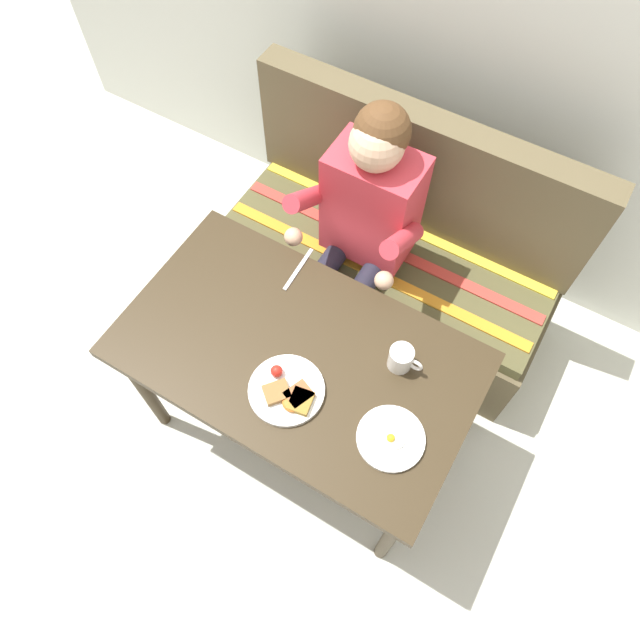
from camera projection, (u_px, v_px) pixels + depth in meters
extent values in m
plane|color=beige|center=(303.00, 425.00, 2.56)|extent=(8.00, 8.00, 0.00)
cube|color=#342817|center=(297.00, 355.00, 1.94)|extent=(1.20, 0.70, 0.04)
cylinder|color=#342817|center=(145.00, 389.00, 2.28)|extent=(0.05, 0.05, 0.69)
cylinder|color=#342817|center=(389.00, 538.00, 2.01)|extent=(0.05, 0.05, 0.69)
cylinder|color=#342817|center=(230.00, 282.00, 2.52)|extent=(0.05, 0.05, 0.69)
cylinder|color=#342817|center=(458.00, 402.00, 2.25)|extent=(0.05, 0.05, 0.69)
cube|color=brown|center=(383.00, 282.00, 2.69)|extent=(1.44, 0.56, 0.40)
cube|color=brown|center=(388.00, 253.00, 2.49)|extent=(1.40, 0.52, 0.06)
cube|color=brown|center=(421.00, 171.00, 2.32)|extent=(1.44, 0.12, 0.54)
cube|color=orange|center=(373.00, 272.00, 2.40)|extent=(1.38, 0.05, 0.01)
cube|color=#C63D33|center=(389.00, 249.00, 2.46)|extent=(1.38, 0.05, 0.01)
cube|color=yellow|center=(403.00, 226.00, 2.52)|extent=(1.38, 0.05, 0.01)
cube|color=#CC3541|center=(372.00, 205.00, 2.20)|extent=(0.34, 0.22, 0.48)
sphere|color=#DBAD89|center=(377.00, 144.00, 1.90)|extent=(0.19, 0.19, 0.19)
sphere|color=brown|center=(382.00, 131.00, 1.89)|extent=(0.19, 0.19, 0.19)
cylinder|color=#CC3541|center=(310.00, 197.00, 2.12)|extent=(0.07, 0.29, 0.23)
cylinder|color=#CC3541|center=(403.00, 240.00, 2.03)|extent=(0.07, 0.29, 0.23)
sphere|color=#DBAD89|center=(293.00, 237.00, 2.16)|extent=(0.07, 0.07, 0.07)
sphere|color=#DBAD89|center=(384.00, 281.00, 2.07)|extent=(0.07, 0.07, 0.07)
cylinder|color=#232333|center=(329.00, 264.00, 2.36)|extent=(0.09, 0.34, 0.09)
cylinder|color=#232333|center=(309.00, 326.00, 2.51)|extent=(0.08, 0.08, 0.52)
cube|color=black|center=(303.00, 360.00, 2.69)|extent=(0.09, 0.20, 0.05)
cylinder|color=#232333|center=(366.00, 282.00, 2.31)|extent=(0.09, 0.34, 0.09)
cylinder|color=#232333|center=(343.00, 344.00, 2.47)|extent=(0.08, 0.08, 0.52)
cube|color=black|center=(334.00, 377.00, 2.65)|extent=(0.09, 0.20, 0.05)
cylinder|color=white|center=(287.00, 390.00, 1.85)|extent=(0.25, 0.25, 0.02)
cube|color=#9E5630|center=(299.00, 395.00, 1.83)|extent=(0.09, 0.10, 0.02)
cube|color=brown|center=(277.00, 392.00, 1.83)|extent=(0.10, 0.10, 0.02)
cube|color=olive|center=(301.00, 401.00, 1.82)|extent=(0.08, 0.09, 0.02)
sphere|color=red|center=(277.00, 371.00, 1.86)|extent=(0.04, 0.04, 0.04)
ellipsoid|color=#CC6623|center=(292.00, 404.00, 1.81)|extent=(0.06, 0.05, 0.02)
cylinder|color=white|center=(391.00, 438.00, 1.78)|extent=(0.21, 0.21, 0.01)
ellipsoid|color=white|center=(391.00, 437.00, 1.77)|extent=(0.09, 0.08, 0.01)
sphere|color=yellow|center=(391.00, 438.00, 1.76)|extent=(0.03, 0.03, 0.03)
cylinder|color=white|center=(401.00, 358.00, 1.87)|extent=(0.08, 0.08, 0.09)
cylinder|color=brown|center=(402.00, 353.00, 1.83)|extent=(0.07, 0.07, 0.01)
torus|color=white|center=(415.00, 365.00, 1.85)|extent=(0.05, 0.01, 0.05)
cube|color=silver|center=(298.00, 269.00, 2.09)|extent=(0.02, 0.20, 0.00)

